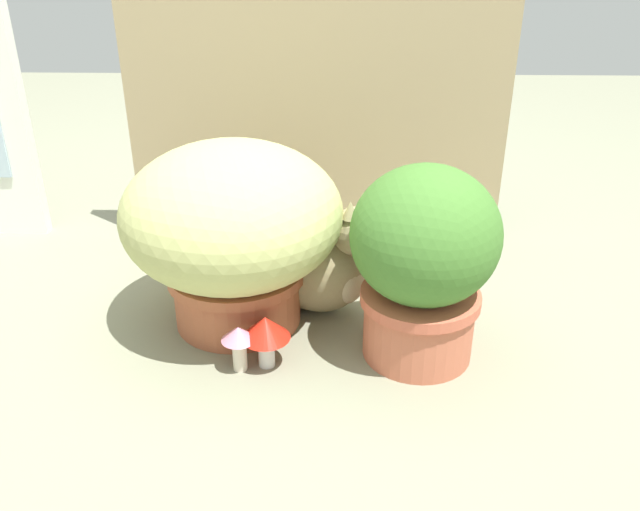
{
  "coord_description": "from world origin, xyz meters",
  "views": [
    {
      "loc": [
        0.18,
        -1.22,
        0.82
      ],
      "look_at": [
        0.15,
        0.05,
        0.18
      ],
      "focal_mm": 36.47,
      "sensor_mm": 36.0,
      "label": 1
    }
  ],
  "objects_px": {
    "mushroom_ornament_pink": "(239,339)",
    "mushroom_ornament_red": "(266,331)",
    "grass_planter": "(233,227)",
    "leafy_planter": "(423,259)",
    "cat": "(319,263)"
  },
  "relations": [
    {
      "from": "mushroom_ornament_pink",
      "to": "mushroom_ornament_red",
      "type": "relative_size",
      "value": 0.88
    },
    {
      "from": "mushroom_ornament_pink",
      "to": "mushroom_ornament_red",
      "type": "height_order",
      "value": "mushroom_ornament_red"
    },
    {
      "from": "grass_planter",
      "to": "leafy_planter",
      "type": "xyz_separation_m",
      "value": [
        0.4,
        -0.12,
        -0.01
      ]
    },
    {
      "from": "mushroom_ornament_red",
      "to": "leafy_planter",
      "type": "bearing_deg",
      "value": 9.54
    },
    {
      "from": "leafy_planter",
      "to": "grass_planter",
      "type": "bearing_deg",
      "value": 162.75
    },
    {
      "from": "cat",
      "to": "mushroom_ornament_pink",
      "type": "height_order",
      "value": "cat"
    },
    {
      "from": "cat",
      "to": "mushroom_ornament_red",
      "type": "height_order",
      "value": "cat"
    },
    {
      "from": "grass_planter",
      "to": "mushroom_ornament_red",
      "type": "relative_size",
      "value": 4.11
    },
    {
      "from": "leafy_planter",
      "to": "mushroom_ornament_red",
      "type": "relative_size",
      "value": 3.59
    },
    {
      "from": "mushroom_ornament_pink",
      "to": "leafy_planter",
      "type": "bearing_deg",
      "value": 10.42
    },
    {
      "from": "leafy_planter",
      "to": "mushroom_ornament_red",
      "type": "bearing_deg",
      "value": -170.46
    },
    {
      "from": "cat",
      "to": "mushroom_ornament_red",
      "type": "distance_m",
      "value": 0.26
    },
    {
      "from": "mushroom_ornament_pink",
      "to": "cat",
      "type": "bearing_deg",
      "value": 57.51
    },
    {
      "from": "leafy_planter",
      "to": "mushroom_ornament_pink",
      "type": "distance_m",
      "value": 0.41
    },
    {
      "from": "grass_planter",
      "to": "cat",
      "type": "height_order",
      "value": "grass_planter"
    }
  ]
}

